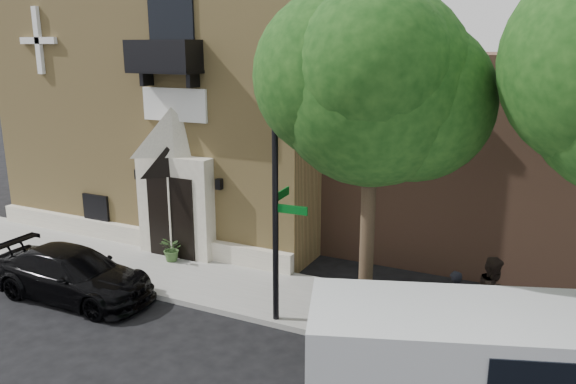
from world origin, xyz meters
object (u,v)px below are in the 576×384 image
at_px(street_sign, 276,211).
at_px(black_sedan, 73,274).
at_px(cargo_van, 483,365).
at_px(pedestrian_far, 493,296).
at_px(dumpster, 458,326).
at_px(pedestrian_near, 453,302).
at_px(fire_hydrant, 366,325).

bearing_deg(street_sign, black_sedan, -172.66).
bearing_deg(cargo_van, pedestrian_far, 73.88).
distance_m(street_sign, dumpster, 4.77).
bearing_deg(dumpster, pedestrian_near, 99.39).
xyz_separation_m(dumpster, pedestrian_far, (0.55, 1.10, 0.35)).
bearing_deg(cargo_van, dumpster, 88.38).
relative_size(black_sedan, fire_hydrant, 6.41).
bearing_deg(pedestrian_far, street_sign, 124.03).
xyz_separation_m(fire_hydrant, pedestrian_near, (1.68, 1.19, 0.41)).
height_order(cargo_van, pedestrian_near, cargo_van).
height_order(street_sign, pedestrian_far, street_sign).
xyz_separation_m(cargo_van, pedestrian_near, (-1.03, 3.08, -0.36)).
xyz_separation_m(black_sedan, cargo_van, (10.60, -0.84, 0.60)).
xyz_separation_m(black_sedan, fire_hydrant, (7.90, 1.05, -0.17)).
xyz_separation_m(cargo_van, fire_hydrant, (-2.70, 1.89, -0.77)).
bearing_deg(fire_hydrant, black_sedan, -172.43).
height_order(pedestrian_near, pedestrian_far, pedestrian_far).
bearing_deg(pedestrian_near, pedestrian_far, 169.65).
bearing_deg(pedestrian_far, black_sedan, 120.32).
bearing_deg(fire_hydrant, street_sign, 179.47).
bearing_deg(black_sedan, fire_hydrant, -83.56).
bearing_deg(cargo_van, black_sedan, 155.78).
xyz_separation_m(pedestrian_near, pedestrian_far, (0.81, 0.36, 0.17)).
relative_size(black_sedan, pedestrian_far, 2.50).
bearing_deg(dumpster, black_sedan, 178.61).
relative_size(fire_hydrant, pedestrian_far, 0.39).
height_order(black_sedan, pedestrian_far, pedestrian_far).
relative_size(cargo_van, pedestrian_far, 3.22).
distance_m(cargo_van, pedestrian_far, 3.45).
relative_size(cargo_van, fire_hydrant, 8.23).
bearing_deg(pedestrian_near, dumpster, 75.34).
bearing_deg(pedestrian_near, street_sign, -17.61).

